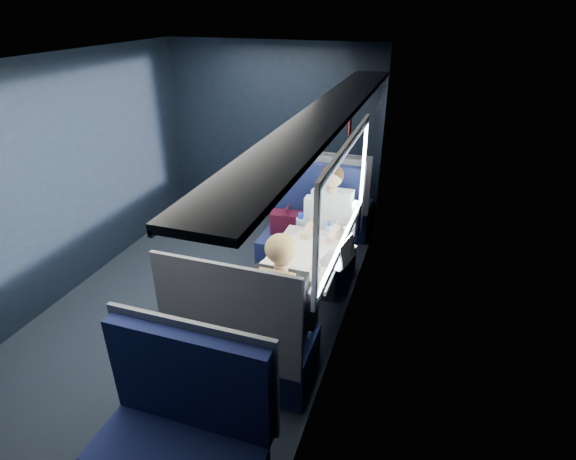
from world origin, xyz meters
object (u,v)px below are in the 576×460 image
(seat_bay_far, at_px, (245,343))
(man, at_px, (329,223))
(laptop, at_px, (341,256))
(seat_bay_near, at_px, (308,237))
(seat_row_front, at_px, (329,206))
(woman, at_px, (284,302))
(cup, at_px, (346,232))
(bottle_small, at_px, (329,233))
(table, at_px, (302,261))
(seat_row_back, at_px, (183,446))

(seat_bay_far, height_order, man, man)
(seat_bay_far, bearing_deg, man, 80.97)
(man, bearing_deg, laptop, -69.29)
(man, bearing_deg, seat_bay_far, -99.03)
(seat_bay_near, relative_size, seat_row_front, 1.09)
(seat_row_front, height_order, woman, woman)
(woman, distance_m, cup, 1.17)
(seat_bay_near, relative_size, man, 0.95)
(woman, distance_m, bottle_small, 0.99)
(seat_bay_near, bearing_deg, bottle_small, -59.02)
(table, xyz_separation_m, man, (0.07, 0.70, 0.06))
(seat_bay_near, height_order, seat_bay_far, same)
(seat_bay_far, bearing_deg, seat_row_back, -90.00)
(seat_bay_far, distance_m, laptop, 1.06)
(seat_row_front, xyz_separation_m, laptop, (0.53, -1.84, 0.39))
(seat_row_back, bearing_deg, table, 84.20)
(seat_bay_far, xyz_separation_m, cup, (0.48, 1.31, 0.37))
(seat_bay_far, height_order, laptop, seat_bay_far)
(laptop, height_order, cup, laptop)
(woman, xyz_separation_m, cup, (0.23, 1.15, 0.06))
(table, distance_m, seat_bay_far, 0.93)
(seat_row_front, bearing_deg, seat_bay_far, -90.00)
(seat_row_front, height_order, cup, seat_row_front)
(man, height_order, bottle_small, man)
(seat_row_back, xyz_separation_m, bottle_small, (0.35, 2.07, 0.42))
(man, xyz_separation_m, bottle_small, (0.10, -0.43, 0.11))
(table, distance_m, cup, 0.54)
(table, xyz_separation_m, bottle_small, (0.17, 0.27, 0.17))
(seat_row_back, bearing_deg, man, 84.28)
(seat_bay_near, bearing_deg, cup, -41.41)
(man, bearing_deg, woman, -90.00)
(man, xyz_separation_m, cup, (0.23, -0.26, 0.07))
(seat_bay_far, bearing_deg, seat_row_front, 90.00)
(table, relative_size, seat_row_back, 0.86)
(seat_bay_far, relative_size, laptop, 3.93)
(table, bearing_deg, seat_row_back, -95.80)
(bottle_small, bearing_deg, seat_row_front, 102.94)
(laptop, bearing_deg, bottle_small, 119.91)
(seat_row_front, distance_m, cup, 1.49)
(seat_row_front, bearing_deg, table, -84.20)
(seat_bay_near, xyz_separation_m, laptop, (0.54, -0.91, 0.38))
(seat_bay_far, xyz_separation_m, seat_row_back, (0.00, -0.92, -0.00))
(seat_row_front, relative_size, woman, 0.88)
(seat_row_front, xyz_separation_m, cup, (0.48, -1.36, 0.38))
(woman, bearing_deg, bottle_small, 84.14)
(seat_row_back, relative_size, woman, 0.88)
(laptop, bearing_deg, table, 173.54)
(table, distance_m, man, 0.70)
(seat_row_back, xyz_separation_m, cup, (0.48, 2.24, 0.38))
(laptop, bearing_deg, cup, 95.83)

